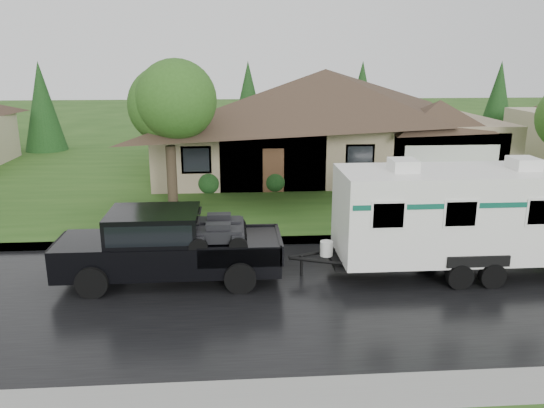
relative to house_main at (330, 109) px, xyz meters
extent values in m
plane|color=#264C17|center=(-2.29, -13.84, -3.59)|extent=(140.00, 140.00, 0.00)
cube|color=black|center=(-2.29, -15.84, -3.59)|extent=(140.00, 8.00, 0.01)
cube|color=gray|center=(-2.29, -11.59, -3.52)|extent=(140.00, 0.50, 0.15)
cube|color=#264C17|center=(-2.29, 1.16, -3.52)|extent=(140.00, 26.00, 0.15)
cube|color=gray|center=(-0.29, 0.16, -1.94)|extent=(18.00, 10.00, 3.00)
pyramid|color=#36271D|center=(-0.29, 0.16, 2.16)|extent=(19.44, 10.80, 2.60)
cube|color=gray|center=(5.11, -2.84, -2.09)|extent=(5.76, 4.00, 2.70)
cylinder|color=#382B1E|center=(-7.97, -7.56, -2.08)|extent=(0.42, 0.42, 2.72)
sphere|color=#376B23|center=(-7.97, -7.56, 0.89)|extent=(3.75, 3.75, 3.75)
sphere|color=#143814|center=(-6.59, -4.54, -2.94)|extent=(1.00, 1.00, 1.00)
sphere|color=#143814|center=(-3.44, -4.54, -2.94)|extent=(1.00, 1.00, 1.00)
sphere|color=#143814|center=(-0.29, -4.54, -2.94)|extent=(1.00, 1.00, 1.00)
sphere|color=#143814|center=(2.86, -4.54, -2.94)|extent=(1.00, 1.00, 1.00)
sphere|color=#143814|center=(6.01, -4.54, -2.94)|extent=(1.00, 1.00, 1.00)
cube|color=black|center=(-7.29, -14.60, -2.76)|extent=(6.37, 2.12, 0.91)
cube|color=black|center=(-9.63, -14.60, -2.48)|extent=(1.70, 2.07, 0.37)
cube|color=black|center=(-7.72, -14.60, -1.95)|extent=(2.55, 2.00, 0.96)
cube|color=black|center=(-7.72, -14.60, -1.89)|extent=(2.34, 2.04, 0.58)
cube|color=black|center=(-5.28, -14.60, -2.55)|extent=(2.34, 2.02, 0.06)
cylinder|color=black|center=(-9.31, -15.64, -3.15)|extent=(0.89, 0.34, 0.89)
cylinder|color=black|center=(-9.31, -13.56, -3.15)|extent=(0.89, 0.34, 0.89)
cylinder|color=black|center=(-5.28, -15.64, -3.15)|extent=(0.89, 0.34, 0.89)
cylinder|color=black|center=(-5.28, -13.56, -3.15)|extent=(0.89, 0.34, 0.89)
cube|color=white|center=(1.41, -14.60, -1.71)|extent=(7.43, 2.55, 2.60)
cube|color=black|center=(1.41, -14.60, -3.17)|extent=(7.86, 1.27, 0.15)
cube|color=#0B523F|center=(1.41, -14.60, -1.13)|extent=(7.28, 2.57, 0.15)
cube|color=white|center=(-0.50, -14.60, -0.24)|extent=(0.74, 0.85, 0.34)
cube|color=white|center=(3.11, -14.60, -0.24)|extent=(0.74, 0.85, 0.34)
cylinder|color=black|center=(0.93, -15.85, -3.22)|extent=(0.74, 0.25, 0.74)
cylinder|color=black|center=(0.93, -13.35, -3.22)|extent=(0.74, 0.25, 0.74)
cylinder|color=black|center=(1.89, -15.85, -3.22)|extent=(0.74, 0.25, 0.74)
cylinder|color=black|center=(1.89, -13.35, -3.22)|extent=(0.74, 0.25, 0.74)
camera|label=1|loc=(-5.39, -29.32, 2.76)|focal=35.00mm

